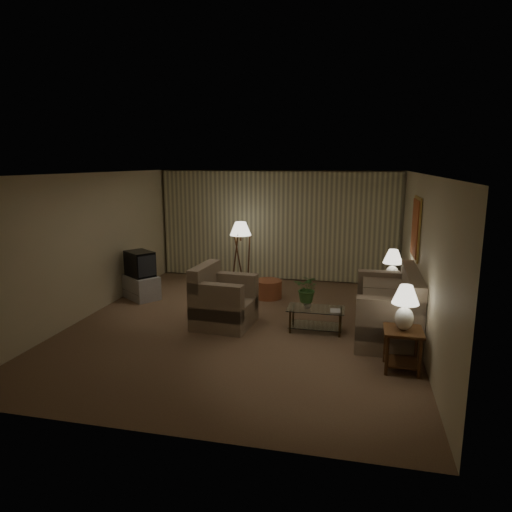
# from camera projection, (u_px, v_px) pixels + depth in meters

# --- Properties ---
(ground) EXTENTS (7.00, 7.00, 0.00)m
(ground) POSITION_uv_depth(u_px,v_px,m) (243.00, 325.00, 8.27)
(ground) COLOR #7D6245
(ground) RESTS_ON ground
(room_shell) EXTENTS (6.04, 7.02, 2.72)m
(room_shell) POSITION_uv_depth(u_px,v_px,m) (261.00, 219.00, 9.35)
(room_shell) COLOR beige
(room_shell) RESTS_ON ground
(sofa) EXTENTS (2.01, 1.04, 0.89)m
(sofa) POSITION_uv_depth(u_px,v_px,m) (386.00, 310.00, 7.71)
(sofa) COLOR gray
(sofa) RESTS_ON ground
(armchair) EXTENTS (1.18, 1.14, 0.86)m
(armchair) POSITION_uv_depth(u_px,v_px,m) (224.00, 302.00, 8.17)
(armchair) COLOR gray
(armchair) RESTS_ON ground
(side_table_near) EXTENTS (0.53, 0.53, 0.60)m
(side_table_near) POSITION_uv_depth(u_px,v_px,m) (403.00, 342.00, 6.39)
(side_table_near) COLOR #3A2010
(side_table_near) RESTS_ON ground
(side_table_far) EXTENTS (0.49, 0.41, 0.60)m
(side_table_far) POSITION_uv_depth(u_px,v_px,m) (391.00, 293.00, 8.88)
(side_table_far) COLOR #3A2010
(side_table_far) RESTS_ON ground
(table_lamp_near) EXTENTS (0.37, 0.37, 0.64)m
(table_lamp_near) POSITION_uv_depth(u_px,v_px,m) (405.00, 304.00, 6.28)
(table_lamp_near) COLOR white
(table_lamp_near) RESTS_ON side_table_near
(table_lamp_far) EXTENTS (0.38, 0.38, 0.65)m
(table_lamp_far) POSITION_uv_depth(u_px,v_px,m) (393.00, 263.00, 8.76)
(table_lamp_far) COLOR white
(table_lamp_far) RESTS_ON side_table_far
(coffee_table) EXTENTS (0.98, 0.53, 0.41)m
(coffee_table) POSITION_uv_depth(u_px,v_px,m) (316.00, 316.00, 7.90)
(coffee_table) COLOR silver
(coffee_table) RESTS_ON ground
(tv_cabinet) EXTENTS (1.32, 1.30, 0.50)m
(tv_cabinet) POSITION_uv_depth(u_px,v_px,m) (141.00, 287.00, 9.84)
(tv_cabinet) COLOR #B2B2B5
(tv_cabinet) RESTS_ON ground
(crt_tv) EXTENTS (1.04, 1.03, 0.53)m
(crt_tv) POSITION_uv_depth(u_px,v_px,m) (140.00, 264.00, 9.74)
(crt_tv) COLOR black
(crt_tv) RESTS_ON tv_cabinet
(floor_lamp) EXTENTS (0.50, 0.50, 1.53)m
(floor_lamp) POSITION_uv_depth(u_px,v_px,m) (241.00, 253.00, 10.72)
(floor_lamp) COLOR #3A2010
(floor_lamp) RESTS_ON ground
(ottoman) EXTENTS (0.74, 0.74, 0.39)m
(ottoman) POSITION_uv_depth(u_px,v_px,m) (268.00, 289.00, 9.87)
(ottoman) COLOR #A15336
(ottoman) RESTS_ON ground
(vase) EXTENTS (0.17, 0.17, 0.14)m
(vase) POSITION_uv_depth(u_px,v_px,m) (307.00, 304.00, 7.89)
(vase) COLOR silver
(vase) RESTS_ON coffee_table
(flowers) EXTENTS (0.52, 0.48, 0.49)m
(flowers) POSITION_uv_depth(u_px,v_px,m) (308.00, 287.00, 7.83)
(flowers) COLOR #407634
(flowers) RESTS_ON vase
(book) EXTENTS (0.19, 0.25, 0.02)m
(book) POSITION_uv_depth(u_px,v_px,m) (330.00, 311.00, 7.72)
(book) COLOR olive
(book) RESTS_ON coffee_table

